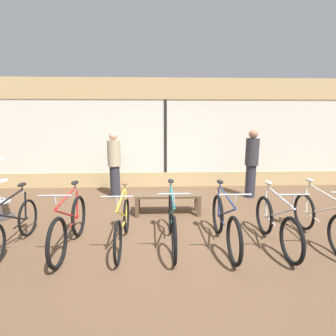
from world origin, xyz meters
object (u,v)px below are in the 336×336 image
at_px(bicycle_right, 276,224).
at_px(bicycle_far_right, 321,220).
at_px(display_bench, 168,197).
at_px(customer_by_window, 114,163).
at_px(bicycle_far_left, 12,227).
at_px(bicycle_left, 69,225).
at_px(bicycle_center_left, 123,224).
at_px(bicycle_center, 172,222).
at_px(bicycle_center_right, 225,224).
at_px(customer_near_rack, 252,162).

bearing_deg(bicycle_right, bicycle_far_right, 8.95).
bearing_deg(display_bench, customer_by_window, 135.66).
xyz_separation_m(bicycle_far_left, bicycle_left, (0.91, -0.03, 0.02)).
bearing_deg(bicycle_center_left, bicycle_center, -0.92).
relative_size(bicycle_far_left, bicycle_left, 0.98).
bearing_deg(customer_by_window, bicycle_center_left, -78.53).
xyz_separation_m(bicycle_center_right, bicycle_far_right, (1.67, 0.09, -0.00)).
relative_size(bicycle_far_left, bicycle_right, 1.01).
height_order(bicycle_far_right, display_bench, bicycle_far_right).
height_order(bicycle_left, customer_by_window, customer_by_window).
xyz_separation_m(bicycle_far_left, bicycle_center_left, (1.75, 0.05, -0.00)).
xyz_separation_m(bicycle_left, bicycle_center_left, (0.84, 0.08, -0.02)).
xyz_separation_m(bicycle_left, bicycle_far_right, (4.18, 0.08, -0.01)).
distance_m(bicycle_right, display_bench, 2.30).
xyz_separation_m(bicycle_far_right, display_bench, (-2.54, 1.41, -0.01)).
bearing_deg(bicycle_center, display_bench, 90.66).
xyz_separation_m(bicycle_left, customer_near_rack, (3.87, 2.64, 0.55)).
xyz_separation_m(bicycle_center_left, display_bench, (0.80, 1.41, -0.00)).
bearing_deg(customer_by_window, customer_near_rack, -2.78).
distance_m(customer_near_rack, customer_by_window, 3.59).
xyz_separation_m(bicycle_far_right, customer_near_rack, (-0.31, 2.55, 0.56)).
distance_m(bicycle_center_right, display_bench, 1.74).
xyz_separation_m(bicycle_far_left, bicycle_center, (2.56, 0.04, 0.02)).
bearing_deg(display_bench, bicycle_right, -41.94).
bearing_deg(bicycle_left, bicycle_far_left, 178.03).
distance_m(bicycle_left, bicycle_center, 1.65).
height_order(bicycle_center, bicycle_far_right, bicycle_center).
bearing_deg(bicycle_center_right, bicycle_far_left, 179.28).
bearing_deg(bicycle_center_left, bicycle_left, -174.38).
bearing_deg(bicycle_right, display_bench, 138.06).
relative_size(bicycle_center_left, customer_by_window, 0.99).
distance_m(bicycle_far_left, display_bench, 2.93).
bearing_deg(bicycle_center_right, bicycle_center, 174.60).
relative_size(bicycle_center_left, display_bench, 1.23).
height_order(bicycle_left, bicycle_far_right, bicycle_left).
distance_m(bicycle_far_right, customer_near_rack, 2.63).
bearing_deg(bicycle_left, bicycle_center_left, 5.62).
bearing_deg(display_bench, bicycle_center, -89.34).
distance_m(bicycle_center, bicycle_far_right, 2.53).
height_order(bicycle_center_right, bicycle_right, bicycle_center_right).
xyz_separation_m(display_bench, customer_near_rack, (2.23, 1.15, 0.57)).
xyz_separation_m(bicycle_right, customer_by_window, (-3.06, 2.86, 0.53)).
bearing_deg(bicycle_right, bicycle_left, 179.16).
xyz_separation_m(bicycle_left, bicycle_center_right, (2.51, -0.01, -0.01)).
relative_size(customer_near_rack, customer_by_window, 1.03).
relative_size(bicycle_center_right, customer_near_rack, 0.99).
bearing_deg(bicycle_far_left, bicycle_center, 0.85).
relative_size(bicycle_far_left, bicycle_center_left, 0.99).
xyz_separation_m(bicycle_center_left, bicycle_right, (2.51, -0.13, 0.00)).
height_order(bicycle_center, display_bench, bicycle_center).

